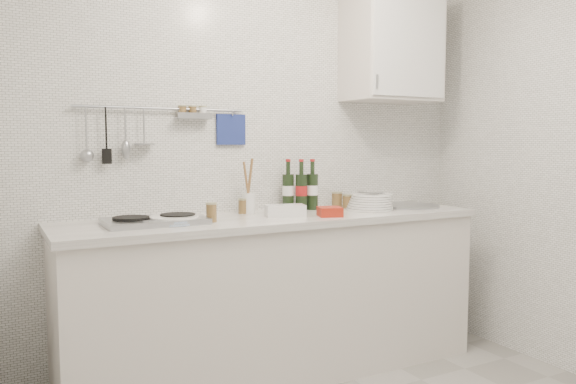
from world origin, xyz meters
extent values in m
cube|color=silver|center=(0.00, 1.40, 1.25)|extent=(3.00, 0.02, 2.50)
cube|color=silver|center=(0.00, 1.10, 0.44)|extent=(2.40, 0.60, 0.88)
cube|color=silver|center=(0.00, 1.10, 0.90)|extent=(2.44, 0.64, 0.04)
cube|color=black|center=(0.00, 1.12, 0.05)|extent=(2.34, 0.52, 0.10)
cube|color=#93969B|center=(-0.70, 1.10, 0.94)|extent=(0.50, 0.32, 0.03)
cylinder|color=black|center=(-0.82, 1.10, 0.96)|extent=(0.18, 0.18, 0.01)
cylinder|color=black|center=(-0.58, 1.10, 0.96)|extent=(0.18, 0.18, 0.01)
cylinder|color=#93969B|center=(0.95, 1.10, 0.93)|extent=(0.40, 0.40, 0.02)
cylinder|color=#93969B|center=(0.95, 1.10, 0.87)|extent=(0.34, 0.34, 0.10)
cylinder|color=#93969B|center=(-0.58, 1.37, 1.52)|extent=(0.95, 0.02, 0.02)
cube|color=navy|center=(-0.16, 1.39, 1.41)|extent=(0.18, 0.02, 0.18)
cube|color=silver|center=(0.90, 1.22, 1.95)|extent=(0.60, 0.35, 0.70)
cube|color=white|center=(0.90, 1.04, 1.95)|extent=(0.56, 0.01, 0.66)
cylinder|color=#93969B|center=(0.64, 1.03, 1.70)|extent=(0.01, 0.01, 0.08)
cylinder|color=#4F7AB4|center=(-0.62, 1.06, 0.93)|extent=(0.26, 0.26, 0.01)
cylinder|color=#4F7AB4|center=(-0.61, 1.06, 0.94)|extent=(0.26, 0.26, 0.01)
cylinder|color=#4F7AB4|center=(-0.61, 1.07, 0.95)|extent=(0.25, 0.25, 0.01)
cylinder|color=white|center=(0.62, 1.07, 0.93)|extent=(0.29, 0.29, 0.01)
cylinder|color=white|center=(0.63, 1.07, 0.94)|extent=(0.28, 0.28, 0.01)
cylinder|color=white|center=(0.64, 1.08, 0.95)|extent=(0.27, 0.27, 0.01)
cylinder|color=white|center=(0.64, 1.08, 0.97)|extent=(0.27, 0.27, 0.01)
cylinder|color=white|center=(0.65, 1.08, 0.98)|extent=(0.26, 0.26, 0.01)
cylinder|color=white|center=(0.65, 1.09, 1.00)|extent=(0.26, 0.26, 0.01)
cylinder|color=white|center=(0.66, 1.09, 1.01)|extent=(0.25, 0.25, 0.01)
cube|color=white|center=(0.02, 1.04, 0.95)|extent=(0.24, 0.16, 0.07)
cube|color=#AB2913|center=(0.24, 0.93, 0.95)|extent=(0.16, 0.16, 0.05)
cylinder|color=white|center=(-0.10, 1.28, 0.98)|extent=(0.08, 0.08, 0.12)
cylinder|color=brown|center=(-0.09, 1.28, 1.12)|extent=(0.03, 0.06, 0.23)
cylinder|color=brown|center=(-0.11, 1.29, 1.12)|extent=(0.04, 0.04, 0.21)
cylinder|color=brown|center=(-0.14, 1.28, 0.96)|extent=(0.05, 0.05, 0.08)
cylinder|color=tan|center=(-0.14, 1.28, 1.00)|extent=(0.06, 0.06, 0.01)
cylinder|color=brown|center=(0.53, 1.29, 0.96)|extent=(0.07, 0.07, 0.09)
cylinder|color=tan|center=(0.53, 1.29, 1.01)|extent=(0.07, 0.07, 0.01)
cylinder|color=brown|center=(0.56, 1.21, 0.96)|extent=(0.06, 0.06, 0.08)
cylinder|color=tan|center=(0.56, 1.21, 1.00)|extent=(0.07, 0.07, 0.01)
cylinder|color=brown|center=(-0.42, 1.03, 0.97)|extent=(0.05, 0.05, 0.09)
cylinder|color=tan|center=(-0.42, 1.03, 1.02)|extent=(0.06, 0.06, 0.01)
camera|label=1|loc=(-1.44, -1.71, 1.33)|focal=35.00mm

